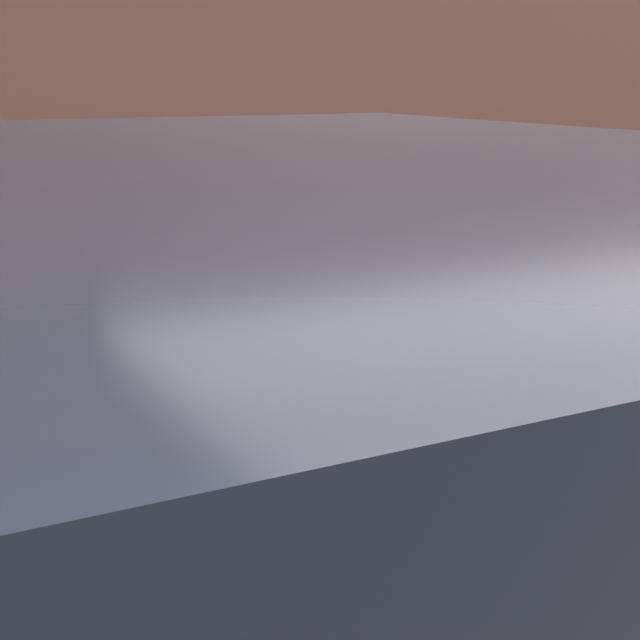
{
  "coord_description": "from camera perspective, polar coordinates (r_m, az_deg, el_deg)",
  "views": [
    {
      "loc": [
        -1.93,
        -1.59,
        1.86
      ],
      "look_at": [
        -0.47,
        1.14,
        1.01
      ],
      "focal_mm": 50.0,
      "sensor_mm": 36.0,
      "label": 1
    }
  ],
  "objects": [
    {
      "name": "sidewalk",
      "position": [
        4.61,
        -1.16,
        -7.5
      ],
      "size": [
        24.0,
        2.8,
        0.15
      ],
      "color": "#BCB7AD",
      "rests_on": "ground_plane"
    },
    {
      "name": "parking_meter",
      "position": [
        3.18,
        0.0,
        2.25
      ],
      "size": [
        0.21,
        0.15,
        1.41
      ],
      "color": "#2D2D30",
      "rests_on": "sidewalk"
    }
  ]
}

